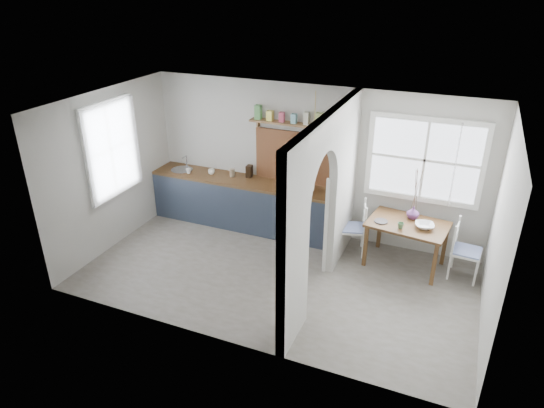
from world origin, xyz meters
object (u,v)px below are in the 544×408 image
at_px(chair_left, 352,227).
at_px(kettle, 308,185).
at_px(vase, 413,213).
at_px(dining_table, 405,244).
at_px(chair_right, 467,251).

height_order(chair_left, kettle, kettle).
height_order(kettle, vase, kettle).
bearing_deg(vase, chair_left, -171.74).
height_order(dining_table, chair_left, chair_left).
xyz_separation_m(dining_table, vase, (0.03, 0.20, 0.47)).
height_order(chair_right, vase, vase).
relative_size(dining_table, chair_right, 1.30).
bearing_deg(kettle, vase, 1.11).
bearing_deg(vase, chair_right, -12.62).
bearing_deg(vase, kettle, -179.46).
bearing_deg(chair_left, dining_table, 70.43).
distance_m(chair_left, kettle, 1.00).
relative_size(dining_table, vase, 5.90).
relative_size(kettle, vase, 1.28).
relative_size(chair_left, chair_right, 1.00).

